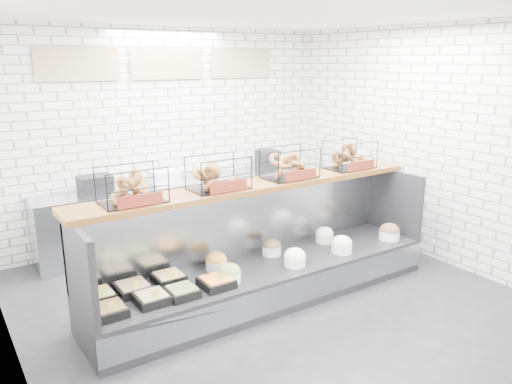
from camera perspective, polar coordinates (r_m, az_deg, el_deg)
ground at (r=5.45m, az=3.09°, el=-13.07°), size 5.50×5.50×0.00m
room_shell at (r=5.33m, az=-0.52°, el=9.56°), size 5.02×5.51×3.01m
display_case at (r=5.54m, az=0.83°, el=-8.78°), size 4.00×0.90×1.20m
bagel_shelf at (r=5.36m, az=-0.06°, el=2.21°), size 4.10×0.50×0.40m
prep_counter at (r=7.22m, az=-8.45°, el=-2.07°), size 4.00×0.60×1.20m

